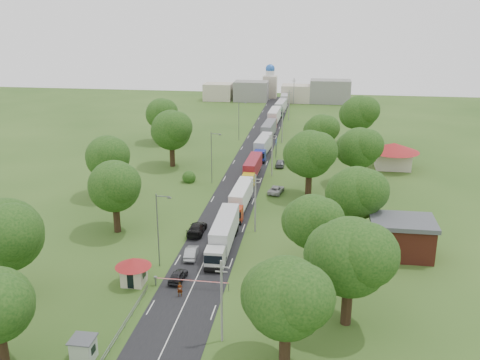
% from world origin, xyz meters
% --- Properties ---
extents(ground, '(260.00, 260.00, 0.00)m').
position_xyz_m(ground, '(0.00, 0.00, 0.00)').
color(ground, '#2B4B19').
rests_on(ground, ground).
extents(road, '(8.00, 200.00, 0.04)m').
position_xyz_m(road, '(0.00, 20.00, 0.00)').
color(road, black).
rests_on(road, ground).
extents(boom_barrier, '(9.22, 0.35, 1.18)m').
position_xyz_m(boom_barrier, '(-1.36, -25.00, 0.89)').
color(boom_barrier, slate).
rests_on(boom_barrier, ground).
extents(guard_booth, '(4.40, 4.40, 3.45)m').
position_xyz_m(guard_booth, '(-7.20, -25.00, 2.16)').
color(guard_booth, beige).
rests_on(guard_booth, ground).
extents(kiosk, '(2.30, 2.30, 2.41)m').
position_xyz_m(kiosk, '(-7.00, -40.00, 1.23)').
color(kiosk, '#99A593').
rests_on(kiosk, ground).
extents(guard_rail, '(0.10, 17.00, 1.70)m').
position_xyz_m(guard_rail, '(-5.00, -35.00, 0.00)').
color(guard_rail, slate).
rests_on(guard_rail, ground).
extents(info_sign, '(0.12, 3.10, 4.10)m').
position_xyz_m(info_sign, '(5.20, 35.00, 3.00)').
color(info_sign, slate).
rests_on(info_sign, ground).
extents(pole_0, '(1.60, 0.24, 9.00)m').
position_xyz_m(pole_0, '(5.50, -35.00, 4.68)').
color(pole_0, gray).
rests_on(pole_0, ground).
extents(pole_1, '(1.60, 0.24, 9.00)m').
position_xyz_m(pole_1, '(5.50, -7.00, 4.68)').
color(pole_1, gray).
rests_on(pole_1, ground).
extents(pole_2, '(1.60, 0.24, 9.00)m').
position_xyz_m(pole_2, '(5.50, 21.00, 4.68)').
color(pole_2, gray).
rests_on(pole_2, ground).
extents(pole_3, '(1.60, 0.24, 9.00)m').
position_xyz_m(pole_3, '(5.50, 49.00, 4.68)').
color(pole_3, gray).
rests_on(pole_3, ground).
extents(pole_4, '(1.60, 0.24, 9.00)m').
position_xyz_m(pole_4, '(5.50, 77.00, 4.68)').
color(pole_4, gray).
rests_on(pole_4, ground).
extents(pole_5, '(1.60, 0.24, 9.00)m').
position_xyz_m(pole_5, '(5.50, 105.00, 4.68)').
color(pole_5, gray).
rests_on(pole_5, ground).
extents(lamp_0, '(2.03, 0.22, 10.00)m').
position_xyz_m(lamp_0, '(-5.35, -20.00, 5.55)').
color(lamp_0, slate).
rests_on(lamp_0, ground).
extents(lamp_1, '(2.03, 0.22, 10.00)m').
position_xyz_m(lamp_1, '(-5.35, 15.00, 5.55)').
color(lamp_1, slate).
rests_on(lamp_1, ground).
extents(lamp_2, '(2.03, 0.22, 10.00)m').
position_xyz_m(lamp_2, '(-5.35, 50.00, 5.55)').
color(lamp_2, slate).
rests_on(lamp_2, ground).
extents(tree_0, '(8.80, 8.80, 11.07)m').
position_xyz_m(tree_0, '(11.99, -37.84, 7.22)').
color(tree_0, '#382616').
rests_on(tree_0, ground).
extents(tree_1, '(9.60, 9.60, 12.05)m').
position_xyz_m(tree_1, '(17.99, -29.83, 7.85)').
color(tree_1, '#382616').
rests_on(tree_1, ground).
extents(tree_2, '(8.00, 8.00, 10.10)m').
position_xyz_m(tree_2, '(13.99, -17.86, 6.60)').
color(tree_2, '#382616').
rests_on(tree_2, ground).
extents(tree_3, '(8.80, 8.80, 11.07)m').
position_xyz_m(tree_3, '(19.99, -7.84, 7.22)').
color(tree_3, '#382616').
rests_on(tree_3, ground).
extents(tree_4, '(9.60, 9.60, 12.05)m').
position_xyz_m(tree_4, '(12.99, 10.17, 7.85)').
color(tree_4, '#382616').
rests_on(tree_4, ground).
extents(tree_5, '(8.80, 8.80, 11.07)m').
position_xyz_m(tree_5, '(21.99, 18.16, 7.22)').
color(tree_5, '#382616').
rests_on(tree_5, ground).
extents(tree_6, '(8.00, 8.00, 10.10)m').
position_xyz_m(tree_6, '(14.99, 35.14, 6.60)').
color(tree_6, '#382616').
rests_on(tree_6, ground).
extents(tree_7, '(9.60, 9.60, 12.05)m').
position_xyz_m(tree_7, '(23.99, 50.17, 7.85)').
color(tree_7, '#382616').
rests_on(tree_7, ground).
extents(tree_9, '(9.60, 9.60, 12.05)m').
position_xyz_m(tree_9, '(-20.01, -29.83, 7.85)').
color(tree_9, '#382616').
rests_on(tree_9, ground).
extents(tree_10, '(8.80, 8.80, 11.07)m').
position_xyz_m(tree_10, '(-15.01, -9.84, 7.22)').
color(tree_10, '#382616').
rests_on(tree_10, ground).
extents(tree_11, '(8.80, 8.80, 11.07)m').
position_xyz_m(tree_11, '(-22.01, 5.16, 7.22)').
color(tree_11, '#382616').
rests_on(tree_11, ground).
extents(tree_12, '(9.60, 9.60, 12.05)m').
position_xyz_m(tree_12, '(-16.01, 25.17, 7.85)').
color(tree_12, '#382616').
rests_on(tree_12, ground).
extents(tree_13, '(8.80, 8.80, 11.07)m').
position_xyz_m(tree_13, '(-24.01, 45.16, 7.22)').
color(tree_13, '#382616').
rests_on(tree_13, ground).
extents(house_brick, '(8.60, 6.60, 5.20)m').
position_xyz_m(house_brick, '(26.00, -12.00, 2.65)').
color(house_brick, maroon).
rests_on(house_brick, ground).
extents(house_cream, '(10.08, 10.08, 5.80)m').
position_xyz_m(house_cream, '(30.00, 30.00, 3.64)').
color(house_cream, beige).
rests_on(house_cream, ground).
extents(distant_town, '(52.00, 8.00, 8.00)m').
position_xyz_m(distant_town, '(0.68, 110.00, 3.49)').
color(distant_town, gray).
rests_on(distant_town, ground).
extents(church, '(5.00, 5.00, 12.30)m').
position_xyz_m(church, '(-4.00, 118.00, 5.39)').
color(church, beige).
rests_on(church, ground).
extents(truck_0, '(2.79, 14.90, 4.13)m').
position_xyz_m(truck_0, '(1.84, -13.47, 2.19)').
color(truck_0, silver).
rests_on(truck_0, ground).
extents(truck_1, '(2.66, 13.73, 3.80)m').
position_xyz_m(truck_1, '(2.00, 1.83, 2.02)').
color(truck_1, '#A82A13').
rests_on(truck_1, ground).
extents(truck_2, '(2.60, 13.46, 3.73)m').
position_xyz_m(truck_2, '(1.77, 19.32, 1.98)').
color(truck_2, gold).
rests_on(truck_2, ground).
extents(truck_3, '(3.25, 14.48, 4.00)m').
position_xyz_m(truck_3, '(2.05, 36.45, 2.12)').
color(truck_3, navy).
rests_on(truck_3, ground).
extents(truck_4, '(3.05, 14.64, 4.05)m').
position_xyz_m(truck_4, '(1.77, 52.51, 2.15)').
color(truck_4, silver).
rests_on(truck_4, ground).
extents(truck_5, '(2.96, 15.18, 4.20)m').
position_xyz_m(truck_5, '(1.68, 70.28, 2.23)').
color(truck_5, maroon).
rests_on(truck_5, ground).
extents(truck_6, '(3.14, 14.27, 3.94)m').
position_xyz_m(truck_6, '(2.35, 86.32, 2.09)').
color(truck_6, '#246033').
rests_on(truck_6, ground).
extents(truck_7, '(2.81, 13.66, 3.78)m').
position_xyz_m(truck_7, '(2.39, 102.92, 2.00)').
color(truck_7, silver).
rests_on(truck_7, ground).
extents(car_lane_front, '(1.89, 4.03, 1.33)m').
position_xyz_m(car_lane_front, '(-2.09, -23.50, 0.67)').
color(car_lane_front, black).
rests_on(car_lane_front, ground).
extents(car_lane_mid, '(1.86, 4.47, 1.44)m').
position_xyz_m(car_lane_mid, '(-1.95, -16.96, 0.72)').
color(car_lane_mid, '#999CA0').
rests_on(car_lane_mid, ground).
extents(car_lane_rear, '(2.31, 5.61, 1.63)m').
position_xyz_m(car_lane_rear, '(-3.00, -9.02, 0.81)').
color(car_lane_rear, black).
rests_on(car_lane_rear, ground).
extents(car_verge_near, '(3.07, 5.13, 1.33)m').
position_xyz_m(car_verge_near, '(7.20, 10.89, 0.67)').
color(car_verge_near, '#B5B5B5').
rests_on(car_verge_near, ground).
extents(car_verge_far, '(1.84, 4.53, 1.54)m').
position_xyz_m(car_verge_far, '(6.62, 28.06, 0.77)').
color(car_verge_far, slate).
rests_on(car_verge_far, ground).
extents(pedestrian_near, '(0.71, 0.52, 1.79)m').
position_xyz_m(pedestrian_near, '(-0.89, -27.13, 0.90)').
color(pedestrian_near, gray).
rests_on(pedestrian_near, ground).
extents(pedestrian_booth, '(1.01, 1.08, 1.78)m').
position_xyz_m(pedestrian_booth, '(-6.50, -24.73, 0.89)').
color(pedestrian_booth, gray).
rests_on(pedestrian_booth, ground).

